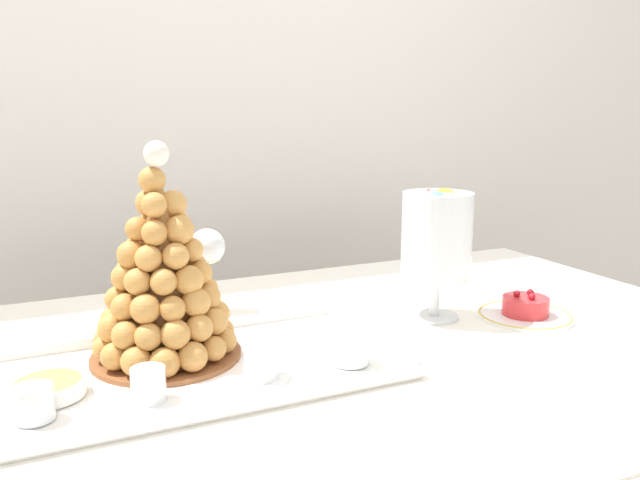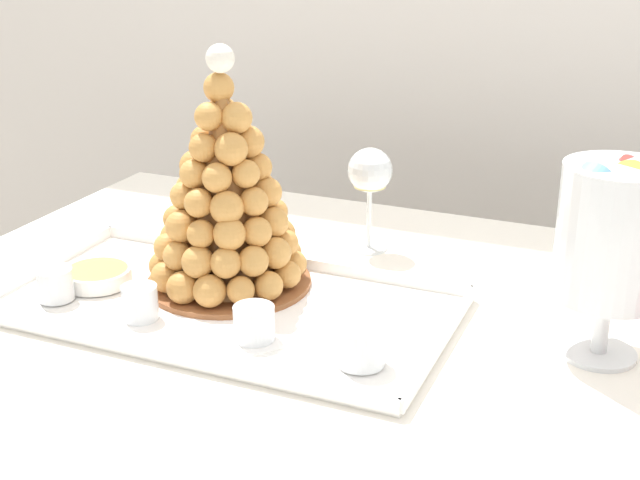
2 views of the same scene
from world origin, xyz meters
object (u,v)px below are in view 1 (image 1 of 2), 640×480
(serving_tray, at_px, (194,371))
(croquembouche, at_px, (163,277))
(dessert_cup_mid_left, at_px, (149,386))
(fruit_tart_plate, at_px, (525,311))
(dessert_cup_centre, at_px, (261,364))
(creme_brulee_ramekin, at_px, (49,387))
(dessert_cup_left, at_px, (34,404))
(wine_glass, at_px, (207,250))
(macaron_goblet, at_px, (436,238))
(dessert_cup_mid_right, at_px, (351,349))

(serving_tray, bearing_deg, croquembouche, 113.43)
(dessert_cup_mid_left, xyz_separation_m, fruit_tart_plate, (0.74, 0.08, -0.02))
(dessert_cup_centre, bearing_deg, fruit_tart_plate, 7.08)
(serving_tray, distance_m, fruit_tart_plate, 0.66)
(dessert_cup_mid_left, relative_size, creme_brulee_ramekin, 0.48)
(dessert_cup_left, xyz_separation_m, wine_glass, (0.33, 0.37, 0.10))
(creme_brulee_ramekin, bearing_deg, serving_tray, 2.26)
(serving_tray, bearing_deg, wine_glass, 70.35)
(wine_glass, bearing_deg, creme_brulee_ramekin, -135.96)
(creme_brulee_ramekin, relative_size, macaron_goblet, 0.38)
(dessert_cup_centre, distance_m, wine_glass, 0.38)
(dessert_cup_left, bearing_deg, dessert_cup_mid_right, -0.48)
(serving_tray, bearing_deg, creme_brulee_ramekin, -177.74)
(fruit_tart_plate, distance_m, wine_glass, 0.64)
(dessert_cup_mid_left, relative_size, dessert_cup_centre, 0.90)
(croquembouche, height_order, dessert_cup_left, croquembouche)
(croquembouche, xyz_separation_m, macaron_goblet, (0.52, 0.01, 0.02))
(dessert_cup_mid_right, height_order, macaron_goblet, macaron_goblet)
(dessert_cup_centre, distance_m, creme_brulee_ramekin, 0.30)
(serving_tray, xyz_separation_m, macaron_goblet, (0.50, 0.07, 0.16))
(dessert_cup_left, relative_size, macaron_goblet, 0.19)
(dessert_cup_mid_left, xyz_separation_m, dessert_cup_mid_right, (0.32, 0.00, 0.00))
(dessert_cup_centre, relative_size, wine_glass, 0.31)
(croquembouche, height_order, dessert_cup_centre, croquembouche)
(wine_glass, bearing_deg, macaron_goblet, -29.89)
(croquembouche, bearing_deg, dessert_cup_mid_right, -29.05)
(serving_tray, xyz_separation_m, croquembouche, (-0.03, 0.07, 0.14))
(serving_tray, xyz_separation_m, dessert_cup_centre, (0.08, -0.07, 0.02))
(dessert_cup_left, distance_m, dessert_cup_mid_left, 0.15)
(serving_tray, xyz_separation_m, wine_glass, (0.11, 0.30, 0.12))
(dessert_cup_centre, relative_size, macaron_goblet, 0.20)
(croquembouche, distance_m, dessert_cup_mid_left, 0.19)
(serving_tray, bearing_deg, dessert_cup_mid_right, -18.94)
(dessert_cup_mid_left, height_order, dessert_cup_centre, dessert_cup_mid_left)
(fruit_tart_plate, bearing_deg, creme_brulee_ramekin, -179.59)
(serving_tray, relative_size, dessert_cup_mid_right, 10.70)
(dessert_cup_mid_right, bearing_deg, macaron_goblet, 29.96)
(creme_brulee_ramekin, height_order, macaron_goblet, macaron_goblet)
(dessert_cup_centre, distance_m, dessert_cup_mid_right, 0.15)
(dessert_cup_left, height_order, wine_glass, wine_glass)
(serving_tray, height_order, dessert_cup_centre, dessert_cup_centre)
(croquembouche, bearing_deg, macaron_goblet, 0.65)
(serving_tray, height_order, wine_glass, wine_glass)
(dessert_cup_mid_left, distance_m, dessert_cup_centre, 0.17)
(dessert_cup_left, height_order, dessert_cup_centre, same)
(dessert_cup_mid_right, bearing_deg, dessert_cup_left, 179.52)
(croquembouche, bearing_deg, fruit_tart_plate, -5.57)
(croquembouche, relative_size, dessert_cup_mid_right, 5.92)
(macaron_goblet, bearing_deg, serving_tray, -171.83)
(dessert_cup_mid_left, relative_size, macaron_goblet, 0.18)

